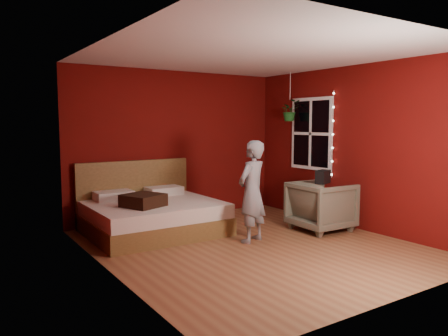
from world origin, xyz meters
TOP-DOWN VIEW (x-y plane):
  - floor at (0.00, 0.00)m, footprint 4.50×4.50m
  - room_walls at (0.00, 0.00)m, footprint 4.04×4.54m
  - window at (1.97, 0.90)m, footprint 0.05×0.97m
  - fairy_lights at (1.94, 0.37)m, footprint 0.04×0.04m
  - bed at (-0.85, 1.47)m, footprint 1.94×1.65m
  - person at (0.12, 0.18)m, footprint 0.62×0.51m
  - armchair at (1.44, 0.11)m, footprint 0.89×0.86m
  - handbag at (1.30, -0.04)m, footprint 0.31×0.23m
  - throw_pillow at (-1.12, 1.15)m, footprint 0.66×0.66m
  - hanging_plant at (1.77, 1.26)m, footprint 0.41×0.38m

SIDE VIEW (x-z plane):
  - floor at x=0.00m, z-range 0.00..0.00m
  - bed at x=-0.85m, z-range -0.26..0.81m
  - armchair at x=1.44m, z-range 0.00..0.78m
  - throw_pillow at x=-1.12m, z-range 0.48..0.66m
  - person at x=0.12m, z-range 0.00..1.45m
  - handbag at x=1.30m, z-range 0.78..0.98m
  - fairy_lights at x=1.94m, z-range 0.77..2.22m
  - window at x=1.97m, z-range 0.87..2.14m
  - room_walls at x=0.00m, z-range 0.37..2.99m
  - hanging_plant at x=1.77m, z-range 1.47..2.35m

